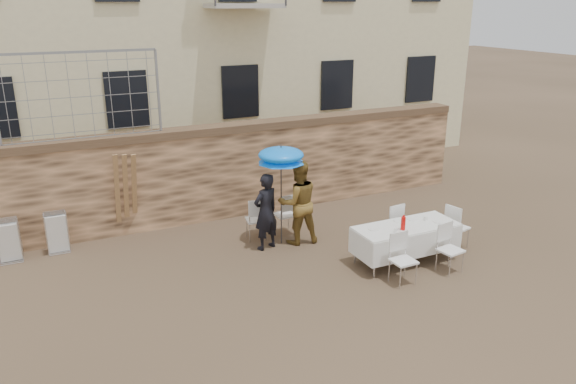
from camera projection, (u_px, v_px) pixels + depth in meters
name	position (u px, v px, depth m)	size (l,w,h in m)	color
ground	(322.00, 312.00, 9.47)	(80.00, 80.00, 0.00)	brown
stone_wall	(223.00, 172.00, 13.39)	(13.00, 0.50, 2.20)	#8E6747
chain_link_fence	(81.00, 97.00, 11.53)	(3.20, 0.06, 1.80)	gray
man_suit	(266.00, 212.00, 11.64)	(0.60, 0.39, 1.65)	black
woman_dress	(298.00, 202.00, 11.91)	(0.89, 0.69, 1.83)	#A47A32
umbrella	(281.00, 158.00, 11.53)	(0.99, 0.99, 2.02)	#3F3F44
couple_chair_left	(256.00, 218.00, 12.22)	(0.48, 0.48, 0.96)	white
couple_chair_right	(285.00, 213.00, 12.50)	(0.48, 0.48, 0.96)	white
banquet_table	(406.00, 227.00, 11.07)	(2.10, 0.85, 0.78)	white
soda_bottle	(403.00, 224.00, 10.81)	(0.09, 0.09, 0.26)	red
table_chair_front_left	(403.00, 260.00, 10.27)	(0.48, 0.48, 0.96)	white
table_chair_front_right	(451.00, 249.00, 10.71)	(0.48, 0.48, 0.96)	white
table_chair_back	(390.00, 224.00, 11.92)	(0.48, 0.48, 0.96)	white
table_chair_side	(457.00, 226.00, 11.81)	(0.48, 0.48, 0.96)	white
chair_stack_left	(9.00, 237.00, 11.28)	(0.46, 0.47, 0.92)	white
chair_stack_right	(56.00, 230.00, 11.65)	(0.46, 0.40, 0.92)	white
wood_planks	(132.00, 194.00, 12.18)	(0.70, 0.20, 2.00)	#A37749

